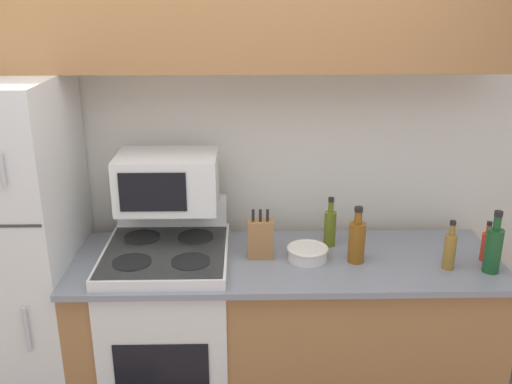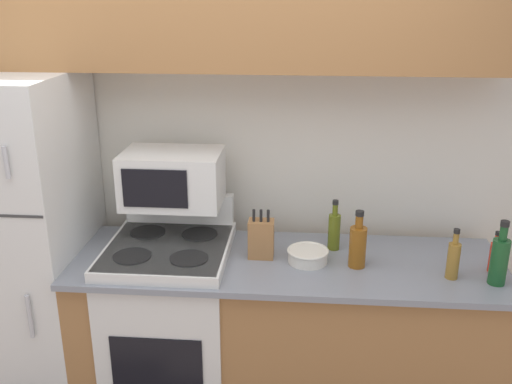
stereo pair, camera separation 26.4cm
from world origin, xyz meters
name	(u,v)px [view 1 (the left image)]	position (x,y,z in m)	size (l,w,h in m)	color
wall_back	(214,156)	(0.00, 0.75, 1.27)	(8.00, 0.05, 2.55)	silver
lower_cabinets	(285,334)	(0.36, 0.32, 0.44)	(2.07, 0.68, 0.88)	#9E6B3D
refrigerator	(1,257)	(-1.04, 0.36, 0.88)	(0.73, 0.74, 1.76)	silver
upper_cabinets	(208,4)	(0.00, 0.56, 2.05)	(2.80, 0.33, 0.60)	#9E6B3D
stove	(170,330)	(-0.22, 0.31, 0.48)	(0.60, 0.66, 1.10)	silver
microwave	(168,181)	(-0.21, 0.45, 1.24)	(0.49, 0.34, 0.27)	silver
knife_block	(260,238)	(0.24, 0.33, 0.98)	(0.12, 0.09, 0.25)	#9E6B3D
bowl	(307,253)	(0.46, 0.29, 0.92)	(0.20, 0.20, 0.07)	silver
bottle_whiskey	(357,240)	(0.69, 0.26, 0.99)	(0.08, 0.08, 0.28)	brown
bottle_hot_sauce	(486,245)	(1.32, 0.26, 0.96)	(0.05, 0.05, 0.20)	red
bottle_wine_green	(493,248)	(1.30, 0.15, 1.00)	(0.08, 0.08, 0.30)	#194C23
bottle_vinegar	(450,250)	(1.11, 0.18, 0.98)	(0.06, 0.06, 0.24)	olive
bottle_olive_oil	(330,227)	(0.59, 0.45, 0.99)	(0.06, 0.06, 0.26)	#5B6619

